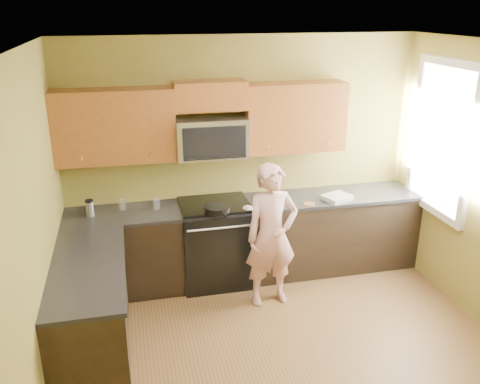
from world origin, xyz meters
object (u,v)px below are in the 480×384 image
object	(u,v)px
butter_tub	(271,206)
microwave	(211,156)
woman	(272,236)
stove	(215,242)
travel_mug	(91,216)
frying_pan	(217,211)

from	to	relation	value
butter_tub	microwave	bearing A→B (deg)	156.51
microwave	woman	bearing A→B (deg)	-54.32
stove	woman	bearing A→B (deg)	-48.68
butter_tub	travel_mug	world-z (taller)	travel_mug
microwave	frying_pan	distance (m)	0.61
stove	travel_mug	xyz separation A→B (m)	(-1.31, 0.01, 0.44)
butter_tub	travel_mug	xyz separation A→B (m)	(-1.91, 0.15, -0.00)
stove	travel_mug	world-z (taller)	travel_mug
microwave	butter_tub	distance (m)	0.85
woman	butter_tub	world-z (taller)	woman
stove	woman	world-z (taller)	woman
microwave	travel_mug	xyz separation A→B (m)	(-1.31, -0.11, -0.53)
travel_mug	stove	bearing A→B (deg)	-0.53
stove	travel_mug	distance (m)	1.38
travel_mug	woman	bearing A→B (deg)	-17.57
travel_mug	microwave	bearing A→B (deg)	4.94
frying_pan	travel_mug	xyz separation A→B (m)	(-1.30, 0.24, -0.03)
frying_pan	travel_mug	distance (m)	1.32
frying_pan	travel_mug	size ratio (longest dim) A/B	2.64
stove	microwave	xyz separation A→B (m)	(0.00, 0.12, 0.97)
stove	frying_pan	xyz separation A→B (m)	(-0.01, -0.23, 0.47)
butter_tub	travel_mug	size ratio (longest dim) A/B	0.63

